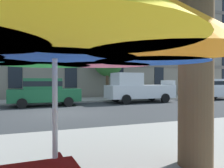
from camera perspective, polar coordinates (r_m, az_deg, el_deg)
The scene contains 8 objects.
ground_plane at distance 11.88m, azimuth -12.54°, elevation -7.09°, with size 120.00×120.00×0.00m, color #2D3033.
sidewalk_far at distance 18.58m, azimuth -15.78°, elevation -4.05°, with size 56.00×3.60×0.12m, color #9E998E.
apartment_building at distance 27.43m, azimuth -17.58°, elevation 14.23°, with size 46.13×12.08×16.00m.
sedan_green at distance 15.40m, azimuth -16.48°, elevation -1.74°, with size 4.40×1.98×1.78m.
pickup_white_midblock at distance 17.31m, azimuth 6.25°, elevation -1.17°, with size 5.10×2.12×2.20m.
sedan_white at distance 21.49m, azimuth 23.08°, elevation -1.05°, with size 4.40×1.98×1.78m.
street_tree_middle at distance 20.48m, azimuth -1.02°, elevation 6.10°, with size 2.69×2.86×5.06m.
patio_umbrella at distance 2.70m, azimuth -13.98°, elevation 11.76°, with size 3.97×3.97×2.48m.
Camera 1 is at (-1.81, -11.63, 1.64)m, focal length 37.01 mm.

